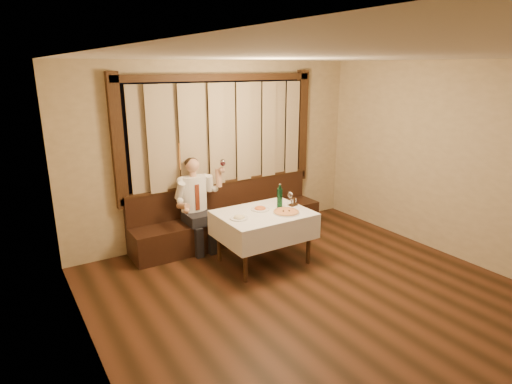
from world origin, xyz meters
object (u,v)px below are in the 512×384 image
dining_table (264,219)px  pizza (286,212)px  pasta_cream (239,216)px  banquette (229,221)px  cruet_caddy (294,203)px  green_bottle (280,198)px  pasta_red (260,207)px  seated_man (196,198)px

dining_table → pizza: size_ratio=3.40×
pizza → pasta_cream: (-0.67, 0.15, 0.02)m
banquette → pizza: bearing=-78.6°
banquette → cruet_caddy: 1.25m
pizza → cruet_caddy: size_ratio=2.97×
pasta_cream → green_bottle: (0.72, 0.09, 0.12)m
green_bottle → cruet_caddy: (0.22, -0.04, -0.11)m
dining_table → pizza: 0.34m
dining_table → pasta_red: 0.18m
dining_table → seated_man: 1.12m
dining_table → pizza: (0.25, -0.20, 0.12)m
pasta_cream → cruet_caddy: cruet_caddy is taller
pasta_red → pasta_cream: pasta_red is taller
banquette → dining_table: banquette is taller
cruet_caddy → seated_man: size_ratio=0.09×
pasta_red → pizza: bearing=-53.6°
dining_table → pasta_red: pasta_red is taller
pasta_red → cruet_caddy: (0.51, -0.11, 0.01)m
pasta_cream → pasta_red: bearing=20.6°
dining_table → green_bottle: 0.40m
green_bottle → cruet_caddy: bearing=-8.9°
pasta_red → seated_man: size_ratio=0.19×
banquette → seated_man: (-0.60, -0.09, 0.51)m
banquette → pasta_red: 1.03m
banquette → pasta_cream: (-0.42, -1.07, 0.48)m
dining_table → pasta_cream: bearing=-173.4°
pizza → seated_man: 1.41m
banquette → dining_table: (0.00, -1.02, 0.34)m
dining_table → pizza: pizza is taller
dining_table → green_bottle: bearing=7.6°
pizza → pasta_cream: pasta_cream is taller
banquette → cruet_caddy: bearing=-62.7°
banquette → cruet_caddy: size_ratio=25.44×
banquette → pasta_red: bearing=-89.0°
green_bottle → cruet_caddy: green_bottle is taller
pasta_red → cruet_caddy: size_ratio=2.09×
pizza → cruet_caddy: bearing=35.8°
dining_table → seated_man: seated_man is taller
pasta_red → pasta_cream: 0.47m
pasta_red → pasta_cream: bearing=-159.4°
dining_table → pizza: bearing=-38.5°
banquette → green_bottle: (0.30, -0.98, 0.60)m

